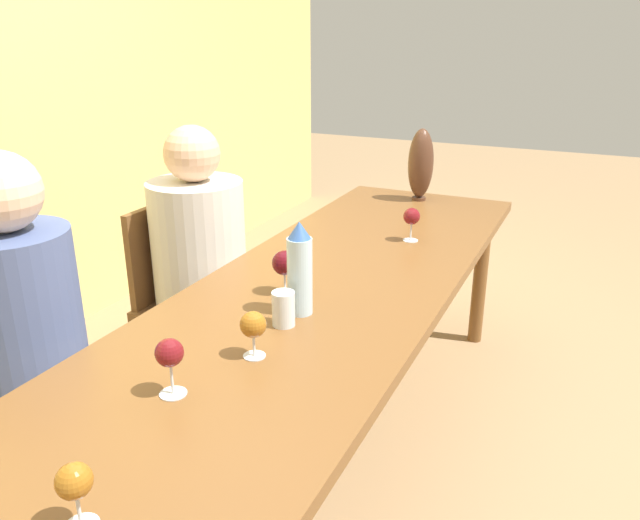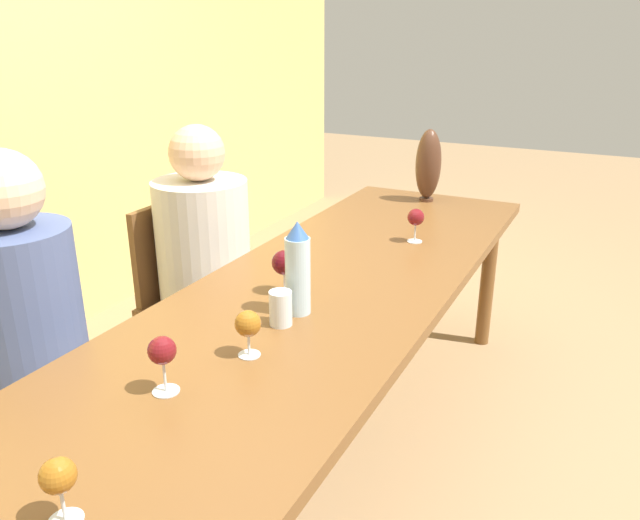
# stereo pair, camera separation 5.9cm
# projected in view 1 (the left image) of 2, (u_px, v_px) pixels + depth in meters

# --- Properties ---
(ground_plane) EXTENTS (14.00, 14.00, 0.00)m
(ground_plane) POSITION_uv_depth(u_px,v_px,m) (326.00, 461.00, 2.36)
(ground_plane) COLOR #937551
(dining_table) EXTENTS (2.64, 0.81, 0.73)m
(dining_table) POSITION_uv_depth(u_px,v_px,m) (327.00, 301.00, 2.13)
(dining_table) COLOR brown
(dining_table) RESTS_ON ground_plane
(water_bottle) EXTENTS (0.08, 0.08, 0.29)m
(water_bottle) POSITION_uv_depth(u_px,v_px,m) (300.00, 269.00, 1.83)
(water_bottle) COLOR silver
(water_bottle) RESTS_ON dining_table
(water_tumbler) EXTENTS (0.07, 0.07, 0.10)m
(water_tumbler) POSITION_uv_depth(u_px,v_px,m) (283.00, 309.00, 1.79)
(water_tumbler) COLOR silver
(water_tumbler) RESTS_ON dining_table
(vase) EXTENTS (0.12, 0.12, 0.35)m
(vase) POSITION_uv_depth(u_px,v_px,m) (421.00, 164.00, 3.04)
(vase) COLOR #4C2D1E
(vase) RESTS_ON dining_table
(wine_glass_0) EXTENTS (0.07, 0.07, 0.14)m
(wine_glass_0) POSITION_uv_depth(u_px,v_px,m) (412.00, 217.00, 2.48)
(wine_glass_0) COLOR silver
(wine_glass_0) RESTS_ON dining_table
(wine_glass_1) EXTENTS (0.06, 0.06, 0.13)m
(wine_glass_1) POSITION_uv_depth(u_px,v_px,m) (74.00, 483.00, 1.04)
(wine_glass_1) COLOR silver
(wine_glass_1) RESTS_ON dining_table
(wine_glass_2) EXTENTS (0.08, 0.08, 0.15)m
(wine_glass_2) POSITION_uv_depth(u_px,v_px,m) (285.00, 264.00, 1.99)
(wine_glass_2) COLOR silver
(wine_glass_2) RESTS_ON dining_table
(wine_glass_3) EXTENTS (0.07, 0.07, 0.14)m
(wine_glass_3) POSITION_uv_depth(u_px,v_px,m) (170.00, 355.00, 1.43)
(wine_glass_3) COLOR silver
(wine_glass_3) RESTS_ON dining_table
(wine_glass_4) EXTENTS (0.07, 0.07, 0.13)m
(wine_glass_4) POSITION_uv_depth(u_px,v_px,m) (253.00, 326.00, 1.60)
(wine_glass_4) COLOR silver
(wine_glass_4) RESTS_ON dining_table
(chair_near) EXTENTS (0.44, 0.44, 0.85)m
(chair_near) POSITION_uv_depth(u_px,v_px,m) (23.00, 397.00, 1.93)
(chair_near) COLOR brown
(chair_near) RESTS_ON ground_plane
(chair_far) EXTENTS (0.44, 0.44, 0.85)m
(chair_far) POSITION_uv_depth(u_px,v_px,m) (189.00, 295.00, 2.67)
(chair_far) COLOR brown
(chair_far) RESTS_ON ground_plane
(person_near) EXTENTS (0.33, 0.33, 1.24)m
(person_near) POSITION_uv_depth(u_px,v_px,m) (31.00, 344.00, 1.83)
(person_near) COLOR #2D2D38
(person_near) RESTS_ON ground_plane
(person_far) EXTENTS (0.38, 0.38, 1.19)m
(person_far) POSITION_uv_depth(u_px,v_px,m) (203.00, 262.00, 2.58)
(person_far) COLOR #2D2D38
(person_far) RESTS_ON ground_plane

